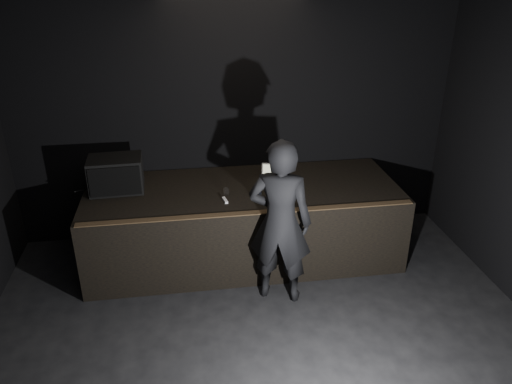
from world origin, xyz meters
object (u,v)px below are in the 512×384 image
at_px(stage_riser, 243,222).
at_px(person, 280,222).
at_px(laptop, 272,176).
at_px(beer_can, 259,193).
at_px(stage_monitor, 116,174).

bearing_deg(stage_riser, person, -72.62).
bearing_deg(laptop, beer_can, -101.30).
bearing_deg(laptop, stage_monitor, -165.19).
bearing_deg(stage_monitor, stage_riser, -8.49).
distance_m(stage_riser, person, 1.11).
height_order(beer_can, person, person).
distance_m(stage_monitor, laptop, 2.00).
xyz_separation_m(stage_riser, laptop, (0.42, 0.21, 0.55)).
bearing_deg(stage_monitor, person, -33.17).
bearing_deg(beer_can, stage_monitor, 163.00).
bearing_deg(person, beer_can, -56.49).
relative_size(stage_riser, person, 2.03).
bearing_deg(stage_riser, stage_monitor, 173.77).
bearing_deg(beer_can, stage_riser, 113.02).
height_order(stage_monitor, beer_can, stage_monitor).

